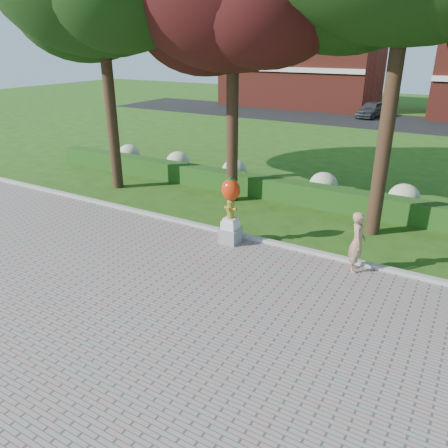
% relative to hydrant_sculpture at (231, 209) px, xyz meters
% --- Properties ---
extents(ground, '(100.00, 100.00, 0.00)m').
position_rel_hydrant_sculpture_xyz_m(ground, '(0.09, -2.50, -1.13)').
color(ground, '#244D13').
rests_on(ground, ground).
extents(walkway, '(40.00, 14.00, 0.04)m').
position_rel_hydrant_sculpture_xyz_m(walkway, '(0.09, -6.50, -1.11)').
color(walkway, gray).
rests_on(walkway, ground).
extents(curb, '(40.00, 0.18, 0.15)m').
position_rel_hydrant_sculpture_xyz_m(curb, '(0.09, 0.50, -1.06)').
color(curb, '#ADADA5').
rests_on(curb, ground).
extents(lawn_hedge, '(24.00, 0.70, 0.80)m').
position_rel_hydrant_sculpture_xyz_m(lawn_hedge, '(0.09, 4.50, -0.73)').
color(lawn_hedge, '#1D4914').
rests_on(lawn_hedge, ground).
extents(hydrangea_row, '(20.10, 1.10, 0.99)m').
position_rel_hydrant_sculpture_xyz_m(hydrangea_row, '(0.66, 5.50, -0.58)').
color(hydrangea_row, beige).
rests_on(hydrangea_row, ground).
extents(street, '(50.00, 8.00, 0.02)m').
position_rel_hydrant_sculpture_xyz_m(street, '(0.09, 25.50, -1.12)').
color(street, black).
rests_on(street, ground).
extents(building_left, '(14.00, 8.00, 7.00)m').
position_rel_hydrant_sculpture_xyz_m(building_left, '(-9.91, 31.50, 2.37)').
color(building_left, maroon).
rests_on(building_left, ground).
extents(hydrant_sculpture, '(0.60, 0.57, 2.07)m').
position_rel_hydrant_sculpture_xyz_m(hydrant_sculpture, '(0.00, 0.00, 0.00)').
color(hydrant_sculpture, gray).
rests_on(hydrant_sculpture, walkway).
extents(woman, '(0.54, 0.69, 1.67)m').
position_rel_hydrant_sculpture_xyz_m(woman, '(3.77, 0.10, -0.26)').
color(woman, '#A97B60').
rests_on(woman, walkway).
extents(parked_car, '(2.10, 3.97, 1.29)m').
position_rel_hydrant_sculpture_xyz_m(parked_car, '(-1.97, 26.97, -0.47)').
color(parked_car, '#383B3F').
rests_on(parked_car, street).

